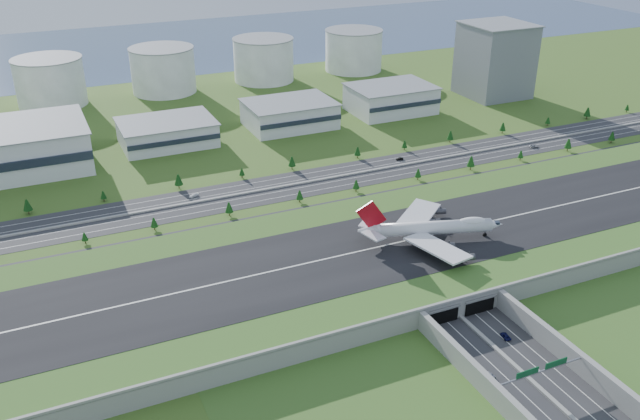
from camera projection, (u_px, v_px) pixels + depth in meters
name	position (u px, v px, depth m)	size (l,w,h in m)	color
ground	(396.00, 259.00, 305.21)	(1200.00, 1200.00, 0.00)	#385219
airfield_deck	(397.00, 251.00, 303.33)	(520.00, 100.00, 9.20)	gray
underpass_road	(549.00, 388.00, 222.26)	(38.80, 120.40, 8.00)	#28282B
sign_gantry_near	(541.00, 372.00, 224.30)	(38.70, 0.70, 9.80)	gray
north_expressway	(312.00, 182.00, 383.01)	(560.00, 36.00, 0.12)	#28282B
tree_row	(326.00, 171.00, 385.34)	(504.58, 48.74, 8.48)	#3D2819
hangar_mid_a	(167.00, 133.00, 435.40)	(58.00, 42.00, 15.00)	silver
hangar_mid_b	(290.00, 114.00, 466.38)	(58.00, 42.00, 17.00)	silver
hangar_mid_c	(391.00, 99.00, 495.51)	(58.00, 42.00, 19.00)	silver
office_tower	(495.00, 60.00, 526.83)	(46.00, 46.00, 55.00)	slate
fuel_tank_a	(50.00, 82.00, 507.14)	(50.00, 50.00, 35.00)	silver
fuel_tank_b	(163.00, 70.00, 538.56)	(50.00, 50.00, 35.00)	silver
fuel_tank_c	(264.00, 60.00, 569.98)	(50.00, 50.00, 35.00)	silver
fuel_tank_d	(354.00, 51.00, 601.40)	(50.00, 50.00, 35.00)	silver
bay_water	(162.00, 46.00, 698.43)	(1200.00, 260.00, 0.06)	#3C5374
boeing_747	(431.00, 228.00, 302.34)	(65.15, 60.62, 20.84)	silver
car_0	(490.00, 375.00, 232.38)	(1.72, 4.28, 1.46)	#AFAFB4
car_2	(506.00, 336.00, 252.04)	(2.39, 5.19, 1.44)	#0C0E3E
car_5	(399.00, 159.00, 412.53)	(1.60, 4.59, 1.51)	black
car_6	(534.00, 146.00, 431.95)	(2.83, 6.14, 1.71)	#BABBBF
car_7	(194.00, 195.00, 364.49)	(2.21, 5.44, 1.58)	white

